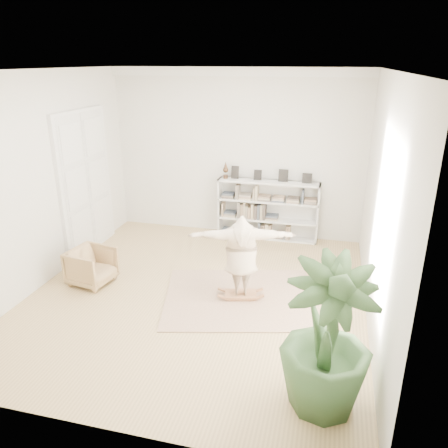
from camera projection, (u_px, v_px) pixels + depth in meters
name	position (u px, v px, depth m)	size (l,w,h in m)	color
floor	(197.00, 294.00, 7.41)	(6.00, 6.00, 0.00)	#A68755
room_shell	(237.00, 71.00, 8.83)	(6.00, 6.00, 6.00)	silver
doors	(86.00, 184.00, 8.71)	(0.09, 1.78, 2.92)	white
bookshelf	(267.00, 210.00, 9.57)	(2.20, 0.35, 1.64)	silver
armchair	(92.00, 266.00, 7.69)	(0.69, 0.71, 0.65)	tan
rug	(241.00, 297.00, 7.29)	(2.50, 2.00, 0.02)	tan
rocker_board	(241.00, 294.00, 7.27)	(0.59, 0.43, 0.11)	#98633D
person	(241.00, 253.00, 7.01)	(1.69, 0.46, 1.37)	beige
houseplant	(327.00, 338.00, 4.73)	(1.02, 1.02, 1.82)	#2E4D26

